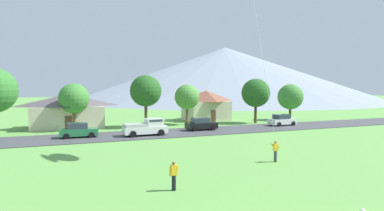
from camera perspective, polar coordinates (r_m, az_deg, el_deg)
The scene contains 16 objects.
road_strip at distance 39.99m, azimuth -7.20°, elevation -5.10°, with size 160.00×7.67×0.08m, color #424247.
mountain_far_west_ridge at distance 145.53m, azimuth 5.94°, elevation 5.67°, with size 133.12×133.12×23.88m, color gray.
mountain_west_ridge at distance 194.41m, azimuth 4.43°, elevation 5.68°, with size 137.96×137.96×28.02m, color slate.
house_leftmost at distance 49.35m, azimuth -21.41°, elevation -0.81°, with size 10.43×7.15×4.88m.
house_left_center at distance 56.63m, azimuth 2.52°, elevation 0.12°, with size 7.78×6.60×5.28m.
tree_left_of_center at distance 45.91m, azimuth -20.45°, elevation 1.18°, with size 4.06×4.06×6.39m.
tree_center at distance 46.98m, azimuth -8.32°, elevation 2.60°, with size 4.62×4.62×7.65m.
tree_right_of_center at distance 52.89m, azimuth 11.38°, elevation 2.21°, with size 4.65×4.65×7.27m.
tree_near_right at distance 59.41m, azimuth 17.26°, elevation 1.49°, with size 4.54×4.54×6.44m.
tree_far_right at distance 49.67m, azimuth -0.89°, elevation 1.54°, with size 3.91×3.91×6.32m.
parked_car_white_west_end at distance 50.10m, azimuth 15.87°, elevation -2.55°, with size 4.28×2.24×1.68m.
parked_car_green_mid_west at distance 39.04m, azimuth -19.74°, elevation -4.25°, with size 4.20×2.09×1.68m.
parked_car_black_mid_east at distance 42.98m, azimuth 1.64°, elevation -3.38°, with size 4.21×2.10×1.68m.
pickup_truck_white_west_side at distance 38.66m, azimuth -8.23°, elevation -3.87°, with size 5.25×2.43×1.99m.
watcher_person at distance 18.43m, azimuth -3.29°, elevation -12.39°, with size 0.56×0.24×1.68m.
soccer_ball at distance 17.39m, azimuth 28.36°, elevation -16.38°, with size 0.24×0.24×0.24m, color white.
Camera 1 is at (-9.99, -6.69, 5.86)m, focal length 29.67 mm.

